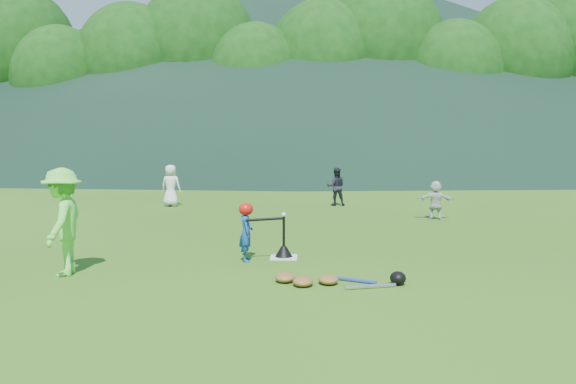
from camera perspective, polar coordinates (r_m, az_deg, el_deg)
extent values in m
plane|color=#2C5713|center=(9.56, -0.43, -6.69)|extent=(120.00, 120.00, 0.00)
cube|color=silver|center=(9.56, -0.43, -6.63)|extent=(0.45, 0.45, 0.02)
sphere|color=white|center=(9.44, -0.43, -2.30)|extent=(0.08, 0.08, 0.08)
imported|color=#154492|center=(9.24, -4.28, -4.15)|extent=(0.27, 0.37, 0.94)
imported|color=#66E844|center=(8.85, -21.92, -2.82)|extent=(0.69, 1.07, 1.58)
imported|color=silver|center=(17.51, -11.81, 0.64)|extent=(0.69, 0.53, 1.28)
imported|color=black|center=(17.43, 4.90, 0.55)|extent=(0.60, 0.48, 1.18)
imported|color=silver|center=(14.66, 14.76, -0.82)|extent=(0.93, 0.36, 0.99)
cone|color=black|center=(9.54, -0.43, -6.05)|extent=(0.30, 0.30, 0.18)
cylinder|color=black|center=(9.48, -0.43, -4.03)|extent=(0.04, 0.04, 0.50)
ellipsoid|color=red|center=(9.19, -4.30, -1.74)|extent=(0.24, 0.26, 0.22)
cylinder|color=black|center=(9.13, -2.45, -2.79)|extent=(0.62, 0.17, 0.07)
ellipsoid|color=olive|center=(7.71, 1.53, -9.07)|extent=(0.28, 0.34, 0.13)
ellipsoid|color=olive|center=(7.83, 4.12, -8.86)|extent=(0.28, 0.34, 0.13)
ellipsoid|color=olive|center=(7.93, -0.30, -8.68)|extent=(0.28, 0.34, 0.13)
cylinder|color=silver|center=(7.67, 8.35, -9.46)|extent=(0.71, 0.24, 0.06)
cylinder|color=#263FA5|center=(7.99, 6.62, -8.87)|extent=(0.63, 0.35, 0.05)
ellipsoid|color=black|center=(7.91, 11.10, -8.58)|extent=(0.22, 0.24, 0.19)
cube|color=gray|center=(37.38, 1.11, 2.95)|extent=(70.00, 0.03, 1.20)
cube|color=yellow|center=(37.37, 1.12, 3.93)|extent=(70.00, 0.08, 0.08)
cylinder|color=gray|center=(37.38, 1.11, 2.95)|extent=(0.07, 0.07, 1.30)
cylinder|color=#382314|center=(49.85, -25.60, 4.78)|extent=(0.56, 0.56, 4.34)
ellipsoid|color=#164711|center=(50.35, -25.90, 12.63)|extent=(9.42, 9.42, 10.84)
cylinder|color=#382314|center=(45.08, -21.88, 4.20)|extent=(0.56, 0.56, 3.18)
ellipsoid|color=#164711|center=(45.32, -22.09, 10.60)|extent=(6.92, 6.92, 7.95)
cylinder|color=#382314|center=(44.83, -15.47, 4.76)|extent=(0.56, 0.56, 3.78)
ellipsoid|color=#164711|center=(45.22, -15.65, 12.37)|extent=(8.21, 8.21, 9.44)
cylinder|color=#382314|center=(45.14, -9.05, 5.26)|extent=(0.56, 0.56, 4.38)
ellipsoid|color=#164711|center=(45.70, -9.17, 13.99)|extent=(9.50, 9.50, 10.92)
cylinder|color=#382314|center=(41.51, -3.27, 4.54)|extent=(0.56, 0.56, 3.22)
ellipsoid|color=#164711|center=(41.78, -3.30, 11.56)|extent=(6.99, 6.99, 8.04)
cylinder|color=#382314|center=(42.88, 3.33, 4.95)|extent=(0.56, 0.56, 3.81)
ellipsoid|color=#164711|center=(43.30, 3.37, 12.98)|extent=(8.28, 8.28, 9.53)
cylinder|color=#382314|center=(44.77, 9.45, 5.27)|extent=(0.56, 0.56, 4.41)
ellipsoid|color=#164711|center=(45.35, 9.59, 14.14)|extent=(9.58, 9.58, 11.01)
cylinder|color=#382314|center=(42.76, 16.40, 4.38)|extent=(0.56, 0.56, 3.25)
ellipsoid|color=#164711|center=(43.03, 16.57, 11.27)|extent=(7.07, 7.07, 8.13)
cylinder|color=#382314|center=(45.63, 21.78, 4.63)|extent=(0.56, 0.56, 3.85)
ellipsoid|color=#164711|center=(46.03, 22.03, 12.25)|extent=(8.36, 8.36, 9.61)
cylinder|color=#382314|center=(48.85, 26.50, 4.81)|extent=(0.56, 0.56, 4.44)
ellipsoid|color=#164711|center=(49.40, 26.82, 13.01)|extent=(9.65, 9.65, 11.10)
cone|color=black|center=(93.42, 1.45, 13.66)|extent=(140.00, 140.00, 32.00)
cone|color=black|center=(96.99, -26.62, 9.24)|extent=(80.00, 80.00, 20.00)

